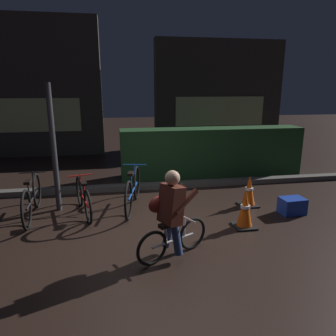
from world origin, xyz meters
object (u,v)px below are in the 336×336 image
parked_bike_left_mid (32,199)px  blue_crate (292,206)px  parked_bike_center_right (133,190)px  cyclist (171,214)px  traffic_cone_far (249,191)px  street_post (54,149)px  parked_bike_center_left (83,198)px  traffic_cone_near (245,210)px

parked_bike_left_mid → blue_crate: bearing=-101.3°
parked_bike_center_right → cyclist: (0.41, -1.89, 0.26)m
traffic_cone_far → street_post: bearing=173.9°
parked_bike_center_left → parked_bike_center_right: size_ratio=0.85×
traffic_cone_near → blue_crate: bearing=19.8°
parked_bike_center_right → traffic_cone_near: 2.15m
street_post → traffic_cone_near: bearing=-22.0°
traffic_cone_near → blue_crate: (1.11, 0.40, -0.16)m
street_post → traffic_cone_far: (3.68, -0.39, -0.89)m
street_post → parked_bike_center_right: (1.42, -0.13, -0.82)m
street_post → traffic_cone_near: (3.21, -1.30, -0.88)m
street_post → parked_bike_left_mid: bearing=-145.6°
blue_crate → cyclist: 2.78m
street_post → traffic_cone_near: size_ratio=3.73×
parked_bike_center_right → traffic_cone_near: parked_bike_center_right is taller
blue_crate → traffic_cone_near: bearing=-160.2°
parked_bike_left_mid → blue_crate: 4.77m
parked_bike_center_left → traffic_cone_far: parked_bike_center_left is taller
parked_bike_center_right → blue_crate: size_ratio=3.93×
traffic_cone_near → blue_crate: 1.19m
street_post → traffic_cone_far: bearing=-6.1°
parked_bike_center_left → blue_crate: parked_bike_center_left is taller
parked_bike_left_mid → cyclist: bearing=-131.9°
parked_bike_center_right → blue_crate: (2.91, -0.77, -0.22)m
traffic_cone_far → blue_crate: bearing=-38.3°
parked_bike_center_right → cyclist: bearing=-156.1°
parked_bike_center_right → traffic_cone_far: parked_bike_center_right is taller
parked_bike_center_left → street_post: bearing=43.9°
parked_bike_center_right → parked_bike_center_left: bearing=112.3°
parked_bike_center_left → traffic_cone_far: size_ratio=2.40×
parked_bike_center_right → blue_crate: parked_bike_center_right is taller
street_post → parked_bike_left_mid: 0.96m
traffic_cone_near → cyclist: 1.60m
parked_bike_left_mid → traffic_cone_far: (4.08, -0.12, -0.06)m
traffic_cone_far → parked_bike_center_right: bearing=173.3°
street_post → parked_bike_center_right: 1.64m
street_post → parked_bike_left_mid: size_ratio=1.41×
parked_bike_left_mid → traffic_cone_near: size_ratio=2.65×
parked_bike_left_mid → cyclist: cyclist is taller
parked_bike_center_left → parked_bike_center_right: bearing=-94.5°
traffic_cone_near → cyclist: bearing=-152.7°
traffic_cone_far → cyclist: 2.49m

